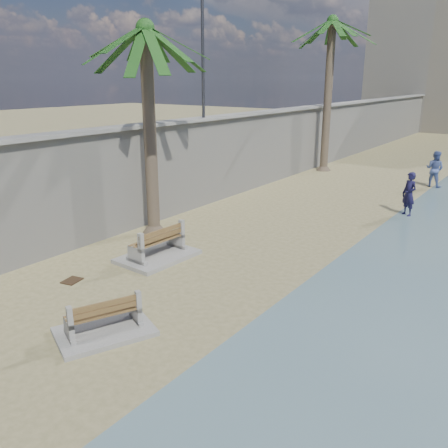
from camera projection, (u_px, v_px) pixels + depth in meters
The scene contains 11 objects.
ground_plane at pixel (7, 396), 7.99m from camera, with size 140.00×140.00×0.00m, color #918558.
seawall at pixel (293, 143), 25.90m from camera, with size 0.45×70.00×3.50m, color gray.
wall_cap at pixel (294, 109), 25.36m from camera, with size 0.80×70.00×0.12m, color gray.
bench_near at pixel (104, 319), 9.84m from camera, with size 2.00×2.31×0.81m.
bench_far at pixel (157, 245), 13.98m from camera, with size 1.65×2.33×0.94m.
palm_mid at pixel (145, 31), 14.62m from camera, with size 5.00×5.00×7.51m.
palm_back at pixel (333, 23), 25.16m from camera, with size 5.00×5.00×8.94m.
streetlight at pixel (203, 37), 18.18m from camera, with size 0.28×0.28×5.12m.
person_a at pixel (409, 191), 18.21m from camera, with size 0.71×0.48×1.97m, color #151234.
person_b at pixel (435, 167), 23.08m from camera, with size 0.94×0.73×1.96m, color #475894.
debris_d at pixel (72, 281), 12.52m from camera, with size 0.49×0.39×0.03m, color #382616.
Camera 1 is at (6.94, -3.36, 5.15)m, focal length 38.00 mm.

